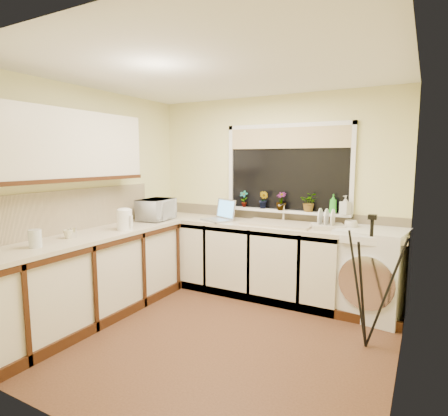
# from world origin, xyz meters

# --- Properties ---
(floor) EXTENTS (3.20, 3.20, 0.00)m
(floor) POSITION_xyz_m (0.00, 0.00, 0.00)
(floor) COLOR brown
(floor) RESTS_ON ground
(ceiling) EXTENTS (3.20, 3.20, 0.00)m
(ceiling) POSITION_xyz_m (0.00, 0.00, 2.45)
(ceiling) COLOR white
(ceiling) RESTS_ON ground
(wall_back) EXTENTS (3.20, 0.00, 3.20)m
(wall_back) POSITION_xyz_m (0.00, 1.50, 1.23)
(wall_back) COLOR beige
(wall_back) RESTS_ON ground
(wall_front) EXTENTS (3.20, 0.00, 3.20)m
(wall_front) POSITION_xyz_m (0.00, -1.50, 1.23)
(wall_front) COLOR beige
(wall_front) RESTS_ON ground
(wall_left) EXTENTS (0.00, 3.00, 3.00)m
(wall_left) POSITION_xyz_m (-1.60, 0.00, 1.23)
(wall_left) COLOR beige
(wall_left) RESTS_ON ground
(wall_right) EXTENTS (0.00, 3.00, 3.00)m
(wall_right) POSITION_xyz_m (1.60, 0.00, 1.23)
(wall_right) COLOR beige
(wall_right) RESTS_ON ground
(base_cabinet_back) EXTENTS (2.55, 0.60, 0.86)m
(base_cabinet_back) POSITION_xyz_m (-0.33, 1.20, 0.43)
(base_cabinet_back) COLOR silver
(base_cabinet_back) RESTS_ON floor
(base_cabinet_left) EXTENTS (0.54, 2.40, 0.86)m
(base_cabinet_left) POSITION_xyz_m (-1.30, -0.30, 0.43)
(base_cabinet_left) COLOR silver
(base_cabinet_left) RESTS_ON floor
(worktop_back) EXTENTS (3.20, 0.60, 0.04)m
(worktop_back) POSITION_xyz_m (0.00, 1.20, 0.88)
(worktop_back) COLOR beige
(worktop_back) RESTS_ON base_cabinet_back
(worktop_left) EXTENTS (0.60, 2.40, 0.04)m
(worktop_left) POSITION_xyz_m (-1.30, -0.30, 0.88)
(worktop_left) COLOR beige
(worktop_left) RESTS_ON base_cabinet_left
(upper_cabinet) EXTENTS (0.28, 1.90, 0.70)m
(upper_cabinet) POSITION_xyz_m (-1.44, -0.45, 1.80)
(upper_cabinet) COLOR silver
(upper_cabinet) RESTS_ON wall_left
(splashback_left) EXTENTS (0.02, 2.40, 0.45)m
(splashback_left) POSITION_xyz_m (-1.59, -0.30, 1.12)
(splashback_left) COLOR beige
(splashback_left) RESTS_ON wall_left
(splashback_back) EXTENTS (3.20, 0.02, 0.14)m
(splashback_back) POSITION_xyz_m (0.00, 1.49, 0.97)
(splashback_back) COLOR beige
(splashback_back) RESTS_ON wall_back
(window_glass) EXTENTS (1.50, 0.02, 1.00)m
(window_glass) POSITION_xyz_m (0.20, 1.49, 1.55)
(window_glass) COLOR black
(window_glass) RESTS_ON wall_back
(window_blind) EXTENTS (1.50, 0.02, 0.25)m
(window_blind) POSITION_xyz_m (0.20, 1.46, 1.92)
(window_blind) COLOR tan
(window_blind) RESTS_ON wall_back
(windowsill) EXTENTS (1.60, 0.14, 0.03)m
(windowsill) POSITION_xyz_m (0.20, 1.43, 1.04)
(windowsill) COLOR white
(windowsill) RESTS_ON wall_back
(sink) EXTENTS (0.82, 0.46, 0.03)m
(sink) POSITION_xyz_m (0.20, 1.20, 0.91)
(sink) COLOR tan
(sink) RESTS_ON worktop_back
(faucet) EXTENTS (0.03, 0.03, 0.24)m
(faucet) POSITION_xyz_m (0.20, 1.38, 1.02)
(faucet) COLOR silver
(faucet) RESTS_ON worktop_back
(washing_machine) EXTENTS (0.75, 0.73, 0.94)m
(washing_machine) POSITION_xyz_m (1.25, 1.22, 0.47)
(washing_machine) COLOR silver
(washing_machine) RESTS_ON floor
(laptop) EXTENTS (0.45, 0.43, 0.27)m
(laptop) POSITION_xyz_m (-0.55, 1.14, 0.97)
(laptop) COLOR #98999F
(laptop) RESTS_ON worktop_back
(kettle) EXTENTS (0.17, 0.17, 0.22)m
(kettle) POSITION_xyz_m (-1.16, 0.07, 1.01)
(kettle) COLOR white
(kettle) RESTS_ON worktop_left
(dish_rack) EXTENTS (0.42, 0.38, 0.05)m
(dish_rack) POSITION_xyz_m (0.78, 1.20, 0.93)
(dish_rack) COLOR beige
(dish_rack) RESTS_ON worktop_back
(tripod) EXTENTS (0.75, 0.75, 1.20)m
(tripod) POSITION_xyz_m (1.33, 0.46, 0.60)
(tripod) COLOR black
(tripod) RESTS_ON floor
(glass_jug) EXTENTS (0.11, 0.11, 0.16)m
(glass_jug) POSITION_xyz_m (-1.27, -0.91, 0.98)
(glass_jug) COLOR silver
(glass_jug) RESTS_ON worktop_left
(steel_jar) EXTENTS (0.07, 0.07, 0.10)m
(steel_jar) POSITION_xyz_m (-1.32, -0.47, 0.95)
(steel_jar) COLOR white
(steel_jar) RESTS_ON worktop_left
(microwave) EXTENTS (0.38, 0.52, 0.27)m
(microwave) POSITION_xyz_m (-1.29, 0.77, 1.03)
(microwave) COLOR white
(microwave) RESTS_ON worktop_left
(plant_a) EXTENTS (0.12, 0.08, 0.21)m
(plant_a) POSITION_xyz_m (-0.37, 1.43, 1.16)
(plant_a) COLOR #999999
(plant_a) RESTS_ON windowsill
(plant_b) EXTENTS (0.15, 0.13, 0.22)m
(plant_b) POSITION_xyz_m (-0.08, 1.40, 1.16)
(plant_b) COLOR #999999
(plant_b) RESTS_ON windowsill
(plant_c) EXTENTS (0.14, 0.14, 0.22)m
(plant_c) POSITION_xyz_m (0.16, 1.39, 1.16)
(plant_c) COLOR #999999
(plant_c) RESTS_ON windowsill
(plant_d) EXTENTS (0.22, 0.20, 0.23)m
(plant_d) POSITION_xyz_m (0.51, 1.41, 1.16)
(plant_d) COLOR #999999
(plant_d) RESTS_ON windowsill
(soap_bottle_green) EXTENTS (0.10, 0.10, 0.22)m
(soap_bottle_green) POSITION_xyz_m (0.79, 1.39, 1.16)
(soap_bottle_green) COLOR green
(soap_bottle_green) RESTS_ON windowsill
(soap_bottle_clear) EXTENTS (0.13, 0.13, 0.21)m
(soap_bottle_clear) POSITION_xyz_m (0.92, 1.40, 1.16)
(soap_bottle_clear) COLOR #999999
(soap_bottle_clear) RESTS_ON windowsill
(cup_back) EXTENTS (0.18, 0.18, 0.11)m
(cup_back) POSITION_xyz_m (1.02, 1.24, 0.95)
(cup_back) COLOR beige
(cup_back) RESTS_ON worktop_back
(cup_left) EXTENTS (0.09, 0.09, 0.08)m
(cup_left) POSITION_xyz_m (-1.34, -0.52, 0.94)
(cup_left) COLOR beige
(cup_left) RESTS_ON worktop_left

